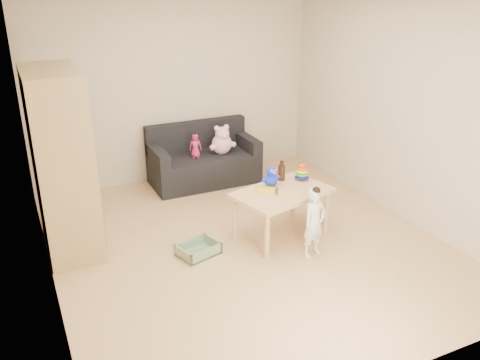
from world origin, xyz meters
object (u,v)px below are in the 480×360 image
sofa (204,168)px  toddler (314,223)px  play_table (281,213)px  wardrobe (62,163)px

sofa → toddler: size_ratio=2.01×
sofa → play_table: play_table is taller
wardrobe → toddler: bearing=-29.7°
wardrobe → sofa: wardrobe is taller
sofa → toddler: bearing=-82.9°
wardrobe → toddler: size_ratio=2.61×
play_table → toddler: bearing=-79.2°
play_table → toddler: 0.53m
toddler → wardrobe: bearing=137.9°
wardrobe → play_table: size_ratio=1.83×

